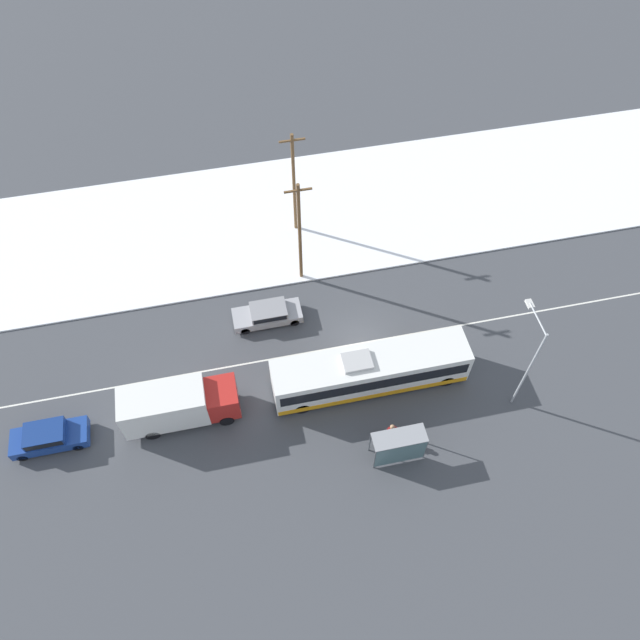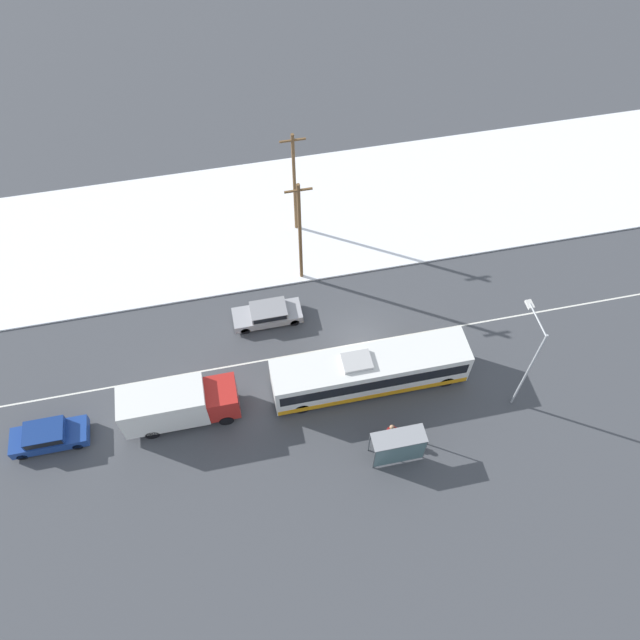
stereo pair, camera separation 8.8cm
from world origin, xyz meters
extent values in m
plane|color=#424449|center=(0.00, 0.00, 0.00)|extent=(120.00, 120.00, 0.00)
cube|color=white|center=(0.00, 12.71, 0.06)|extent=(80.00, 13.41, 0.12)
cube|color=silver|center=(0.00, 0.00, 0.00)|extent=(60.00, 0.12, 0.00)
cube|color=white|center=(-0.22, -3.09, 1.59)|extent=(12.47, 2.55, 2.63)
cube|color=black|center=(-0.22, -3.09, 1.90)|extent=(11.97, 2.57, 1.00)
cube|color=orange|center=(-0.22, -3.09, 0.51)|extent=(12.34, 2.57, 0.47)
cube|color=#B2B2B2|center=(-1.15, -3.09, 3.02)|extent=(1.80, 1.40, 0.24)
cylinder|color=black|center=(4.62, -4.23, 0.50)|extent=(1.00, 0.28, 1.00)
cylinder|color=black|center=(4.62, -1.96, 0.50)|extent=(1.00, 0.28, 1.00)
cylinder|color=black|center=(-4.85, -4.23, 0.50)|extent=(1.00, 0.28, 1.00)
cylinder|color=black|center=(-4.85, -1.96, 0.50)|extent=(1.00, 0.28, 1.00)
cube|color=silver|center=(-13.11, -3.06, 1.79)|extent=(5.14, 2.30, 2.58)
cube|color=red|center=(-9.59, -3.06, 1.50)|extent=(1.90, 2.19, 2.01)
cube|color=black|center=(-8.66, -3.06, 1.90)|extent=(0.06, 1.96, 0.89)
cylinder|color=black|center=(-9.59, -4.08, 0.45)|extent=(0.90, 0.26, 0.90)
cylinder|color=black|center=(-9.59, -2.04, 0.45)|extent=(0.90, 0.26, 0.90)
cylinder|color=black|center=(-14.14, -4.08, 0.45)|extent=(0.90, 0.26, 0.90)
cylinder|color=black|center=(-14.14, -2.04, 0.45)|extent=(0.90, 0.26, 0.90)
cube|color=#9E9EA3|center=(-5.86, 3.24, 0.53)|extent=(4.74, 1.80, 0.61)
cube|color=gray|center=(-5.75, 3.24, 1.09)|extent=(2.47, 1.66, 0.49)
cube|color=black|center=(-5.75, 3.24, 1.10)|extent=(2.27, 1.69, 0.39)
cylinder|color=black|center=(-7.53, 2.45, 0.32)|extent=(0.64, 0.22, 0.64)
cylinder|color=black|center=(-7.53, 4.03, 0.32)|extent=(0.64, 0.22, 0.64)
cylinder|color=black|center=(-4.09, 2.45, 0.32)|extent=(0.64, 0.22, 0.64)
cylinder|color=black|center=(-4.09, 4.03, 0.32)|extent=(0.64, 0.22, 0.64)
cube|color=navy|center=(-20.21, -3.10, 0.59)|extent=(4.56, 1.80, 0.73)
cube|color=navy|center=(-20.33, -3.10, 1.25)|extent=(2.37, 1.66, 0.59)
cube|color=black|center=(-20.33, -3.10, 1.26)|extent=(2.18, 1.69, 0.47)
cylinder|color=black|center=(-18.63, -3.89, 0.32)|extent=(0.64, 0.22, 0.64)
cylinder|color=black|center=(-18.63, -2.31, 0.32)|extent=(0.64, 0.22, 0.64)
cylinder|color=black|center=(-21.89, -3.89, 0.32)|extent=(0.64, 0.22, 0.64)
cylinder|color=black|center=(-21.89, -2.31, 0.32)|extent=(0.64, 0.22, 0.64)
cylinder|color=#23232D|center=(-0.06, -7.17, 0.42)|extent=(0.13, 0.13, 0.83)
cylinder|color=#23232D|center=(0.19, -7.17, 0.42)|extent=(0.13, 0.13, 0.83)
cube|color=maroon|center=(0.07, -7.17, 1.17)|extent=(0.43, 0.23, 0.69)
sphere|color=tan|center=(0.07, -7.17, 1.66)|extent=(0.29, 0.29, 0.29)
cylinder|color=maroon|center=(-0.21, -7.17, 1.14)|extent=(0.11, 0.11, 0.65)
cylinder|color=maroon|center=(0.34, -7.17, 1.14)|extent=(0.11, 0.11, 0.65)
cube|color=gray|center=(0.14, -8.19, 2.37)|extent=(3.18, 1.20, 0.06)
cube|color=slate|center=(0.14, -8.77, 1.20)|extent=(3.05, 0.04, 2.16)
cylinder|color=#474C51|center=(-1.40, -7.63, 1.17)|extent=(0.08, 0.08, 2.34)
cylinder|color=#474C51|center=(1.69, -7.63, 1.17)|extent=(0.08, 0.08, 2.34)
cylinder|color=#474C51|center=(-1.40, -8.75, 1.17)|extent=(0.08, 0.08, 2.34)
cylinder|color=#474C51|center=(1.69, -8.75, 1.17)|extent=(0.08, 0.08, 2.34)
cylinder|color=#9EA3A8|center=(8.37, -6.31, 3.86)|extent=(0.14, 0.14, 7.73)
cylinder|color=#9EA3A8|center=(8.37, -5.18, 7.58)|extent=(0.10, 2.26, 0.10)
cube|color=silver|center=(8.37, -4.05, 7.51)|extent=(0.36, 0.60, 0.16)
cylinder|color=brown|center=(-2.83, 6.54, 4.51)|extent=(0.24, 0.24, 9.03)
cube|color=brown|center=(-2.83, 6.54, 8.53)|extent=(1.80, 0.12, 0.12)
cylinder|color=brown|center=(-2.31, 11.40, 4.48)|extent=(0.24, 0.24, 8.96)
cube|color=brown|center=(-2.31, 11.40, 8.46)|extent=(1.80, 0.12, 0.12)
camera|label=1|loc=(-7.47, -21.97, 35.62)|focal=35.00mm
camera|label=2|loc=(-7.38, -21.99, 35.62)|focal=35.00mm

